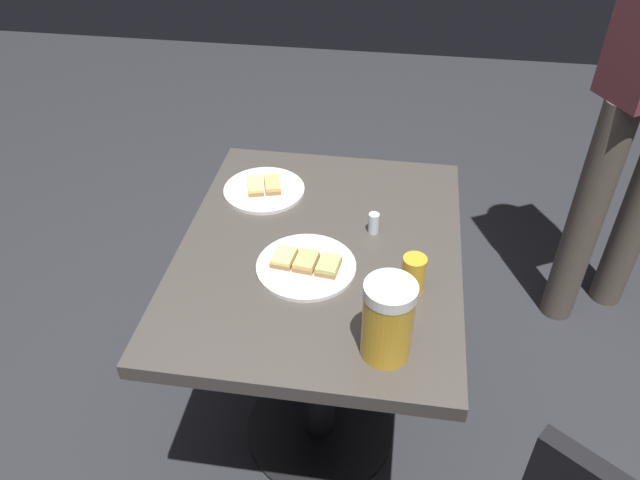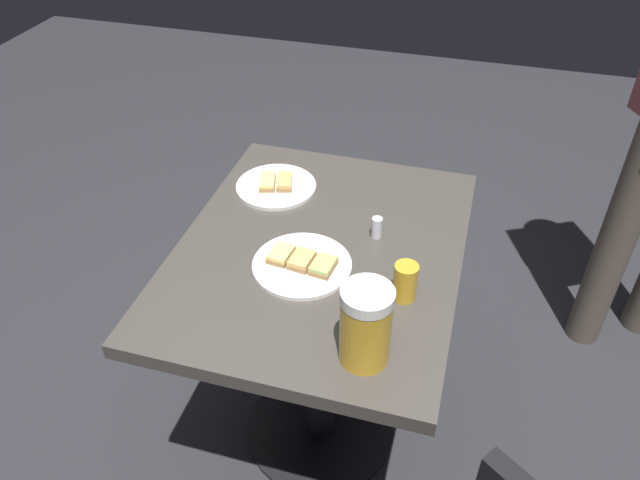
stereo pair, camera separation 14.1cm
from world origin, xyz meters
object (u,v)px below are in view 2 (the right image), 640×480
object	(u,v)px
plate_far	(276,185)
beer_glass_small	(405,282)
beer_mug	(367,324)
salt_shaker	(377,227)
plate_near	(302,264)

from	to	relation	value
plate_far	beer_glass_small	distance (m)	0.50
plate_far	beer_mug	world-z (taller)	beer_mug
plate_far	salt_shaker	xyz separation A→B (m)	(0.13, 0.29, 0.02)
beer_mug	beer_glass_small	size ratio (longest dim) A/B	1.98
plate_near	salt_shaker	xyz separation A→B (m)	(-0.15, 0.14, 0.02)
plate_far	beer_glass_small	xyz separation A→B (m)	(0.32, 0.39, 0.03)
beer_mug	salt_shaker	distance (m)	0.37
beer_glass_small	plate_far	bearing A→B (deg)	-128.80
plate_far	beer_mug	bearing A→B (deg)	35.29
plate_near	beer_mug	xyz separation A→B (m)	(0.21, 0.19, 0.08)
beer_glass_small	salt_shaker	world-z (taller)	beer_glass_small
plate_near	beer_glass_small	bearing A→B (deg)	81.82
plate_near	beer_mug	size ratio (longest dim) A/B	1.31
beer_mug	plate_far	bearing A→B (deg)	-144.71
plate_far	salt_shaker	distance (m)	0.32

